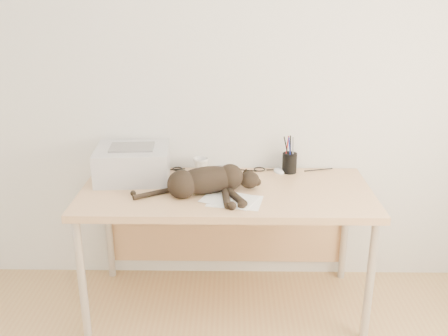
{
  "coord_description": "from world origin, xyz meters",
  "views": [
    {
      "loc": [
        0.02,
        -1.14,
        1.79
      ],
      "look_at": [
        -0.01,
        1.34,
        0.88
      ],
      "focal_mm": 40.0,
      "sensor_mm": 36.0,
      "label": 1
    }
  ],
  "objects_px": {
    "pen_cup": "(289,162)",
    "mouse": "(279,169)",
    "cat": "(205,182)",
    "printer": "(133,163)",
    "desk": "(226,205)",
    "mug": "(201,165)"
  },
  "relations": [
    {
      "from": "pen_cup",
      "to": "mouse",
      "type": "distance_m",
      "value": 0.08
    },
    {
      "from": "cat",
      "to": "printer",
      "type": "bearing_deg",
      "value": 134.84
    },
    {
      "from": "desk",
      "to": "mouse",
      "type": "distance_m",
      "value": 0.4
    },
    {
      "from": "mug",
      "to": "mouse",
      "type": "relative_size",
      "value": 0.91
    },
    {
      "from": "cat",
      "to": "mug",
      "type": "height_order",
      "value": "cat"
    },
    {
      "from": "printer",
      "to": "desk",
      "type": "bearing_deg",
      "value": -8.35
    },
    {
      "from": "mouse",
      "to": "printer",
      "type": "bearing_deg",
      "value": 174.05
    },
    {
      "from": "cat",
      "to": "mug",
      "type": "xyz_separation_m",
      "value": [
        -0.04,
        0.34,
        -0.03
      ]
    },
    {
      "from": "desk",
      "to": "cat",
      "type": "xyz_separation_m",
      "value": [
        -0.11,
        -0.15,
        0.2
      ]
    },
    {
      "from": "desk",
      "to": "mug",
      "type": "xyz_separation_m",
      "value": [
        -0.15,
        0.19,
        0.18
      ]
    },
    {
      "from": "cat",
      "to": "mug",
      "type": "distance_m",
      "value": 0.35
    },
    {
      "from": "desk",
      "to": "mug",
      "type": "height_order",
      "value": "mug"
    },
    {
      "from": "mug",
      "to": "mouse",
      "type": "height_order",
      "value": "mug"
    },
    {
      "from": "cat",
      "to": "desk",
      "type": "bearing_deg",
      "value": 35.49
    },
    {
      "from": "desk",
      "to": "pen_cup",
      "type": "xyz_separation_m",
      "value": [
        0.38,
        0.19,
        0.2
      ]
    },
    {
      "from": "printer",
      "to": "mouse",
      "type": "height_order",
      "value": "printer"
    },
    {
      "from": "mug",
      "to": "pen_cup",
      "type": "distance_m",
      "value": 0.53
    },
    {
      "from": "cat",
      "to": "pen_cup",
      "type": "distance_m",
      "value": 0.6
    },
    {
      "from": "desk",
      "to": "pen_cup",
      "type": "relative_size",
      "value": 7.17
    },
    {
      "from": "desk",
      "to": "cat",
      "type": "distance_m",
      "value": 0.28
    },
    {
      "from": "cat",
      "to": "mouse",
      "type": "bearing_deg",
      "value": 21.55
    },
    {
      "from": "desk",
      "to": "pen_cup",
      "type": "bearing_deg",
      "value": 26.9
    }
  ]
}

